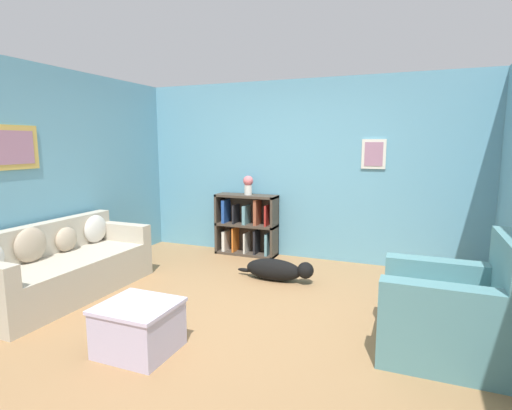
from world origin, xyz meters
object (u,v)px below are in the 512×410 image
recliner_chair (456,314)px  dog (278,270)px  bookshelf (247,225)px  couch (62,268)px  coffee_table (139,326)px  vase (248,184)px

recliner_chair → dog: recliner_chair is taller
recliner_chair → bookshelf: bearing=141.8°
recliner_chair → dog: size_ratio=0.99×
couch → recliner_chair: 3.99m
coffee_table → dog: size_ratio=0.59×
couch → vase: vase is taller
bookshelf → dog: 1.33m
coffee_table → dog: bearing=76.1°
vase → recliner_chair: bearing=-38.2°
recliner_chair → vase: bearing=141.8°
recliner_chair → coffee_table: size_ratio=1.69×
bookshelf → recliner_chair: bearing=-38.2°
dog → bookshelf: bearing=130.6°
vase → couch: bearing=-119.5°
recliner_chair → vase: 3.50m
recliner_chair → couch: bearing=-177.4°
coffee_table → recliner_chair: bearing=20.2°
recliner_chair → coffee_table: recliner_chair is taller
bookshelf → recliner_chair: size_ratio=0.94×
recliner_chair → coffee_table: bearing=-159.8°
dog → vase: 1.57m
couch → dog: 2.50m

